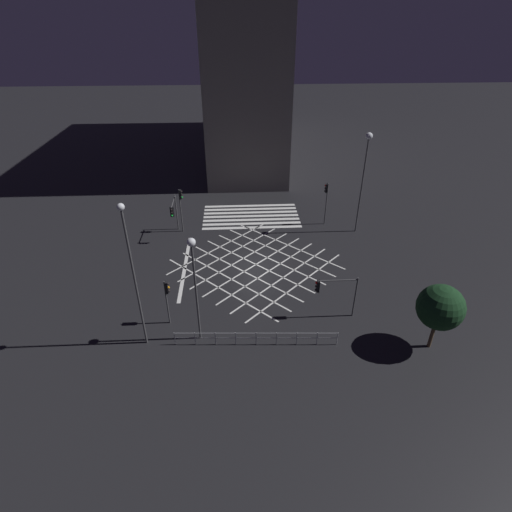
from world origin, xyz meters
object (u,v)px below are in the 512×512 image
at_px(street_tree_near, 440,307).
at_px(street_lamp_east, 131,262).
at_px(traffic_light_nw_main, 333,289).
at_px(street_lamp_west, 194,269).
at_px(traffic_light_sw_main, 326,196).
at_px(traffic_light_se_cross, 174,211).
at_px(traffic_light_ne_main, 167,294).
at_px(traffic_light_se_main, 181,202).
at_px(street_lamp_far, 366,158).

bearing_deg(street_tree_near, street_lamp_east, -4.26).
xyz_separation_m(traffic_light_nw_main, street_lamp_west, (9.32, 1.75, 3.15)).
bearing_deg(traffic_light_sw_main, traffic_light_se_cross, 7.29).
relative_size(traffic_light_se_cross, traffic_light_ne_main, 1.05).
bearing_deg(street_tree_near, traffic_light_se_cross, -41.20).
relative_size(traffic_light_se_main, traffic_light_se_cross, 1.18).
bearing_deg(street_lamp_far, traffic_light_ne_main, 37.60).
xyz_separation_m(traffic_light_sw_main, street_lamp_east, (15.41, 16.74, 3.25)).
xyz_separation_m(traffic_light_se_main, street_lamp_west, (-2.67, 15.66, 2.43)).
bearing_deg(street_lamp_east, traffic_light_se_cross, -91.28).
xyz_separation_m(traffic_light_sw_main, street_tree_near, (-3.45, 18.15, 0.12)).
distance_m(street_lamp_east, street_lamp_far, 23.68).
distance_m(traffic_light_se_cross, traffic_light_sw_main, 15.21).
relative_size(traffic_light_se_cross, traffic_light_sw_main, 0.85).
bearing_deg(traffic_light_ne_main, street_lamp_east, -125.64).
distance_m(traffic_light_se_main, street_lamp_far, 17.94).
relative_size(street_lamp_west, street_tree_near, 1.63).
bearing_deg(traffic_light_nw_main, traffic_light_se_main, -49.25).
relative_size(traffic_light_se_main, street_lamp_west, 0.58).
bearing_deg(street_lamp_west, street_lamp_far, -134.97).
distance_m(traffic_light_se_main, street_tree_near, 24.91).
bearing_deg(street_lamp_east, traffic_light_se_main, -93.34).
relative_size(street_lamp_east, street_lamp_west, 1.31).
xyz_separation_m(traffic_light_nw_main, street_tree_near, (-5.94, 3.39, 0.82)).
xyz_separation_m(traffic_light_se_main, street_tree_near, (-17.93, 17.30, 0.10)).
bearing_deg(traffic_light_se_cross, street_tree_near, 48.80).
bearing_deg(traffic_light_se_main, street_lamp_east, -93.34).
bearing_deg(street_lamp_far, traffic_light_se_cross, 0.50).
height_order(street_lamp_west, street_tree_near, street_lamp_west).
bearing_deg(traffic_light_se_cross, street_lamp_west, 12.62).
bearing_deg(traffic_light_se_main, traffic_light_sw_main, 3.35).
relative_size(traffic_light_sw_main, street_lamp_west, 0.57).
distance_m(street_lamp_east, street_lamp_west, 3.69).
height_order(street_lamp_east, street_lamp_west, street_lamp_east).
distance_m(traffic_light_se_cross, street_tree_near, 24.63).
bearing_deg(traffic_light_sw_main, street_tree_near, 100.75).
bearing_deg(traffic_light_nw_main, street_tree_near, 150.29).
relative_size(traffic_light_ne_main, street_lamp_east, 0.35).
relative_size(street_lamp_east, street_lamp_far, 1.03).
bearing_deg(street_lamp_west, traffic_light_se_main, -80.34).
height_order(traffic_light_nw_main, street_lamp_west, street_lamp_west).
distance_m(traffic_light_nw_main, street_lamp_east, 13.65).
distance_m(street_lamp_west, street_tree_near, 15.52).
xyz_separation_m(traffic_light_se_cross, traffic_light_sw_main, (-15.08, -1.93, 0.36)).
bearing_deg(street_lamp_east, street_lamp_far, -140.73).
bearing_deg(street_lamp_west, traffic_light_nw_main, -169.38).
distance_m(traffic_light_ne_main, street_lamp_east, 4.52).
relative_size(traffic_light_nw_main, street_lamp_east, 0.33).
bearing_deg(street_tree_near, street_lamp_far, -88.11).
distance_m(traffic_light_sw_main, street_lamp_far, 5.53).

